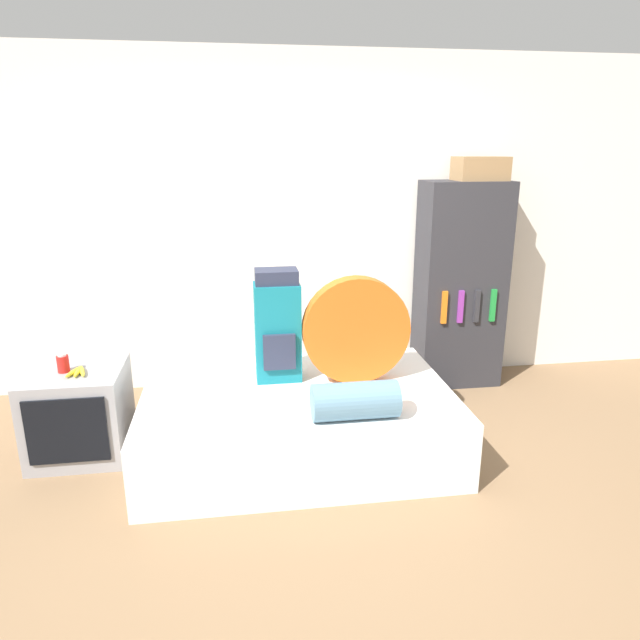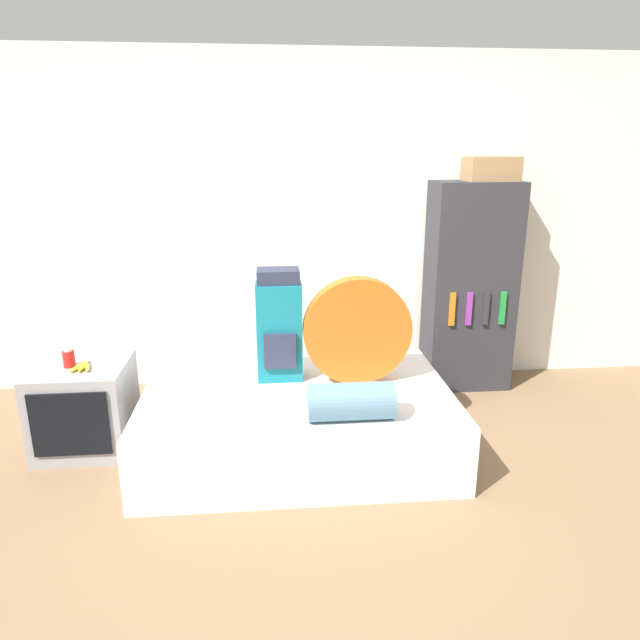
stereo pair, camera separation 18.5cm
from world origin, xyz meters
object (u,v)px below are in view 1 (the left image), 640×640
at_px(backpack, 278,327).
at_px(canister, 63,363).
at_px(sleeping_roll, 355,401).
at_px(cardboard_box, 480,169).
at_px(bookshelf, 460,285).
at_px(tent_bag, 356,330).
at_px(television, 79,412).

bearing_deg(backpack, canister, -178.46).
bearing_deg(sleeping_roll, cardboard_box, 48.38).
relative_size(canister, bookshelf, 0.07).
distance_m(tent_bag, sleeping_roll, 0.60).
height_order(sleeping_roll, canister, canister).
bearing_deg(tent_bag, bookshelf, 39.91).
bearing_deg(tent_bag, sleeping_roll, -102.09).
distance_m(sleeping_roll, canister, 1.81).
distance_m(backpack, sleeping_roll, 0.79).
relative_size(tent_bag, sleeping_roll, 1.42).
bearing_deg(cardboard_box, canister, -164.85).
bearing_deg(canister, television, 15.13).
xyz_separation_m(backpack, bookshelf, (1.53, 0.77, 0.04)).
distance_m(backpack, cardboard_box, 2.03).
bearing_deg(bookshelf, television, -164.30).
bearing_deg(canister, backpack, 1.54).
bearing_deg(tent_bag, canister, 177.85).
bearing_deg(tent_bag, cardboard_box, 37.42).
xyz_separation_m(canister, bookshelf, (2.86, 0.80, 0.20)).
bearing_deg(cardboard_box, tent_bag, -142.58).
xyz_separation_m(sleeping_roll, bookshelf, (1.16, 1.41, 0.29)).
bearing_deg(bookshelf, canister, -164.31).
relative_size(tent_bag, television, 1.19).
height_order(television, canister, canister).
distance_m(backpack, canister, 1.33).
bearing_deg(backpack, bookshelf, 26.56).
relative_size(television, bookshelf, 0.35).
relative_size(backpack, tent_bag, 1.06).
height_order(canister, bookshelf, bookshelf).
relative_size(television, cardboard_box, 1.53).
relative_size(backpack, television, 1.25).
distance_m(bookshelf, cardboard_box, 0.92).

